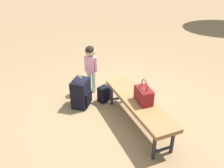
# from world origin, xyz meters

# --- Properties ---
(ground_plane) EXTENTS (40.00, 40.00, 0.00)m
(ground_plane) POSITION_xyz_m (0.00, 0.00, 0.00)
(ground_plane) COLOR brown
(ground_plane) RESTS_ON ground
(park_bench) EXTENTS (1.61, 0.45, 0.45)m
(park_bench) POSITION_xyz_m (-0.47, -0.03, 0.39)
(park_bench) COLOR brown
(park_bench) RESTS_ON ground
(handbag) EXTENTS (0.34, 0.22, 0.37)m
(handbag) POSITION_xyz_m (-0.52, -0.08, 0.58)
(handbag) COLOR maroon
(handbag) RESTS_ON park_bench
(child_standing) EXTENTS (0.19, 0.21, 0.95)m
(child_standing) POSITION_xyz_m (0.82, 0.25, 0.63)
(child_standing) COLOR #B2D8B2
(child_standing) RESTS_ON ground
(backpack_large) EXTENTS (0.42, 0.41, 0.58)m
(backpack_large) POSITION_xyz_m (0.43, 0.59, 0.29)
(backpack_large) COLOR black
(backpack_large) RESTS_ON ground
(backpack_small) EXTENTS (0.22, 0.24, 0.34)m
(backpack_small) POSITION_xyz_m (0.40, 0.17, 0.17)
(backpack_small) COLOR black
(backpack_small) RESTS_ON ground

